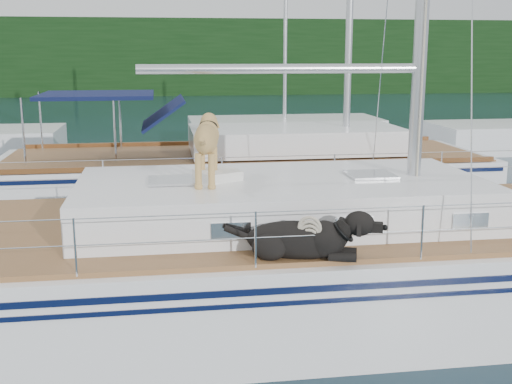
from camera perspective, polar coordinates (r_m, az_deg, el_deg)
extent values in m
plane|color=black|center=(8.73, -3.10, -10.70)|extent=(120.00, 120.00, 0.00)
cube|color=black|center=(53.01, -8.00, 11.79)|extent=(90.00, 3.00, 6.00)
cube|color=#595147|center=(54.28, -7.94, 9.27)|extent=(92.00, 1.00, 1.20)
cube|color=white|center=(8.55, -3.14, -7.62)|extent=(12.00, 3.80, 1.40)
cube|color=brown|center=(8.33, -3.20, -2.89)|extent=(11.52, 3.50, 0.06)
cube|color=white|center=(8.36, 2.24, -0.66)|extent=(5.20, 2.50, 0.55)
cylinder|color=silver|center=(8.15, 2.34, 10.89)|extent=(3.60, 0.12, 0.12)
cylinder|color=silver|center=(6.49, -1.78, -1.88)|extent=(10.56, 0.01, 0.01)
cylinder|color=silver|center=(9.91, -4.21, 3.05)|extent=(10.56, 0.01, 0.01)
cube|color=#1C36B1|center=(9.63, -4.87, -0.49)|extent=(0.64, 0.46, 0.05)
cube|color=silver|center=(8.20, -3.42, 1.50)|extent=(0.64, 0.60, 0.13)
torus|color=beige|center=(6.72, 4.79, -3.20)|extent=(0.33, 0.22, 0.32)
cube|color=white|center=(14.79, -1.07, 0.79)|extent=(11.00, 3.50, 1.30)
cube|color=brown|center=(14.68, -1.08, 3.27)|extent=(10.56, 3.29, 0.06)
cube|color=white|center=(14.83, 3.53, 4.71)|extent=(4.80, 2.30, 0.55)
cube|color=#101945|center=(14.46, -13.92, 8.36)|extent=(2.40, 2.30, 0.08)
cube|color=white|center=(24.65, 2.54, 5.31)|extent=(7.20, 3.00, 1.10)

